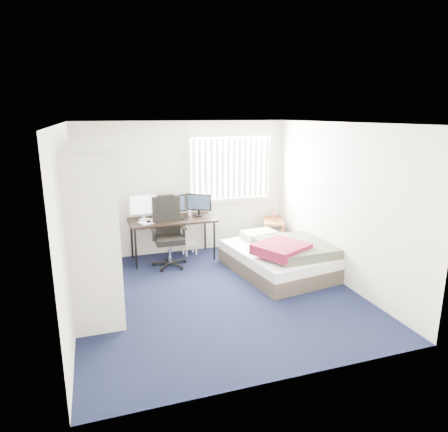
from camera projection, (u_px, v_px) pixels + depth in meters
name	position (u px, v px, depth m)	size (l,w,h in m)	color
ground	(218.00, 294.00, 5.98)	(4.20, 4.20, 0.00)	black
room_shell	(218.00, 195.00, 5.60)	(4.20, 4.20, 4.20)	silver
window_assembly	(231.00, 168.00, 7.73)	(1.72, 0.09, 1.32)	white
closet	(94.00, 211.00, 5.38)	(0.64, 1.84, 2.22)	beige
desk	(172.00, 217.00, 7.29)	(1.56, 0.75, 1.22)	black
office_chair	(168.00, 239.00, 7.05)	(0.60, 0.59, 1.25)	black
footstool	(190.00, 246.00, 7.64)	(0.32, 0.28, 0.23)	white
nightstand	(273.00, 222.00, 8.08)	(0.68, 0.91, 0.74)	brown
bed	(281.00, 257.00, 6.76)	(1.65, 2.04, 0.62)	#40372E
pine_box	(102.00, 289.00, 5.81)	(0.39, 0.29, 0.29)	tan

